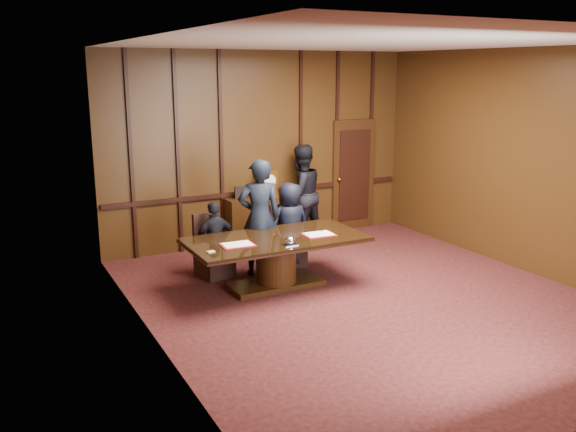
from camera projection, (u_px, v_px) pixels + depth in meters
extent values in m
plane|color=black|center=(368.00, 300.00, 8.57)|extent=(7.00, 7.00, 0.00)
plane|color=silver|center=(377.00, 42.00, 7.74)|extent=(7.00, 7.00, 0.00)
cube|color=black|center=(262.00, 148.00, 11.17)|extent=(6.00, 0.04, 3.50)
cube|color=black|center=(151.00, 199.00, 6.81)|extent=(0.04, 7.00, 3.50)
cube|color=black|center=(531.00, 162.00, 9.50)|extent=(0.04, 7.00, 3.50)
cube|color=black|center=(263.00, 191.00, 11.34)|extent=(5.90, 0.05, 0.08)
cube|color=black|center=(353.00, 175.00, 12.19)|extent=(0.95, 0.06, 2.20)
sphere|color=gold|center=(339.00, 179.00, 11.97)|extent=(0.08, 0.08, 0.08)
cube|color=black|center=(268.00, 220.00, 11.27)|extent=(1.60, 0.45, 0.90)
cube|color=black|center=(233.00, 246.00, 11.06)|extent=(0.12, 0.40, 0.06)
cube|color=black|center=(301.00, 237.00, 11.69)|extent=(0.12, 0.40, 0.06)
cube|color=gold|center=(268.00, 183.00, 11.11)|extent=(0.34, 0.18, 0.48)
cylinder|color=white|center=(270.00, 181.00, 11.01)|extent=(0.22, 0.03, 0.22)
cone|color=gold|center=(267.00, 166.00, 11.04)|extent=(0.14, 0.14, 0.16)
cube|color=black|center=(239.00, 193.00, 10.91)|extent=(0.18, 0.04, 0.22)
cube|color=red|center=(291.00, 190.00, 11.40)|extent=(0.22, 0.12, 0.12)
cube|color=black|center=(276.00, 284.00, 9.10)|extent=(1.40, 0.60, 0.08)
cylinder|color=black|center=(276.00, 262.00, 9.02)|extent=(0.60, 0.60, 0.62)
cube|color=black|center=(276.00, 241.00, 8.95)|extent=(2.62, 1.32, 0.02)
cube|color=black|center=(276.00, 240.00, 8.94)|extent=(2.60, 1.30, 0.06)
cube|color=maroon|center=(237.00, 245.00, 8.54)|extent=(0.48, 0.36, 0.01)
cube|color=white|center=(237.00, 244.00, 8.54)|extent=(0.42, 0.30, 0.01)
cube|color=maroon|center=(319.00, 234.00, 9.08)|extent=(0.48, 0.35, 0.01)
cube|color=white|center=(319.00, 234.00, 9.07)|extent=(0.41, 0.30, 0.01)
cube|color=white|center=(290.00, 245.00, 8.55)|extent=(0.20, 0.14, 0.01)
ellipsoid|color=white|center=(290.00, 241.00, 8.53)|extent=(0.13, 0.13, 0.10)
cube|color=#E0D46D|center=(211.00, 252.00, 8.22)|extent=(0.11, 0.09, 0.01)
cube|color=black|center=(215.00, 262.00, 9.50)|extent=(0.57, 0.57, 0.46)
cube|color=black|center=(206.00, 229.00, 9.54)|extent=(0.48, 0.16, 0.55)
cylinder|color=black|center=(207.00, 275.00, 9.27)|extent=(0.04, 0.04, 0.23)
cylinder|color=black|center=(222.00, 264.00, 9.79)|extent=(0.04, 0.04, 0.23)
cube|color=black|center=(288.00, 251.00, 10.08)|extent=(0.50, 0.50, 0.46)
cube|color=black|center=(283.00, 220.00, 10.15)|extent=(0.48, 0.08, 0.55)
cylinder|color=black|center=(283.00, 263.00, 9.85)|extent=(0.04, 0.04, 0.23)
cylinder|color=black|center=(293.00, 253.00, 10.37)|extent=(0.04, 0.04, 0.23)
imported|color=black|center=(215.00, 240.00, 9.37)|extent=(0.72, 0.34, 1.21)
imported|color=black|center=(290.00, 225.00, 9.93)|extent=(0.69, 0.45, 1.39)
imported|color=black|center=(260.00, 217.00, 9.47)|extent=(0.76, 0.60, 1.84)
imported|color=black|center=(301.00, 194.00, 11.30)|extent=(0.98, 0.81, 1.83)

